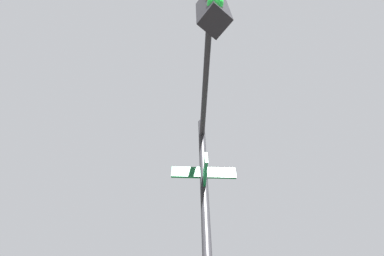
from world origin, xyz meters
name	(u,v)px	position (x,y,z in m)	size (l,w,h in m)	color
traffic_signal_near	(209,128)	(-6.56, -6.38, 3.67)	(1.96, 2.48, 5.22)	black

